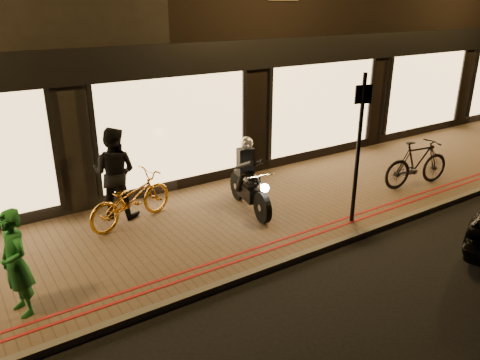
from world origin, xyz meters
The scene contains 11 objects.
ground centered at (0.00, 0.00, 0.00)m, with size 90.00×90.00×0.00m, color black.
sidewalk centered at (0.00, 2.00, 0.06)m, with size 50.00×4.00×0.12m, color brown.
kerb_stone centered at (0.00, 0.05, 0.06)m, with size 50.00×0.14×0.12m, color #59544C.
red_kerb_lines centered at (0.00, 0.55, 0.12)m, with size 50.00×0.26×0.01m.
building_row centered at (0.00, 8.99, 4.25)m, with size 48.00×10.11×8.50m.
motorcycle centered at (0.80, 2.15, 0.73)m, with size 0.68×1.93×1.59m.
sign_post centered at (2.24, 0.51, 1.80)m, with size 0.35×0.12×3.00m.
bicycle_gold centered at (-1.54, 2.92, 0.63)m, with size 0.68×1.95×1.02m, color orange.
bicycle_dark centered at (4.97, 1.07, 0.69)m, with size 0.54×1.91×1.15m, color black.
person_green centered at (-3.94, 0.98, 0.92)m, with size 0.58×0.38×1.60m, color #1C6929.
person_dark centered at (-1.67, 3.41, 1.07)m, with size 0.92×0.72×1.90m, color black.
Camera 1 is at (-4.46, -5.47, 4.32)m, focal length 35.00 mm.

